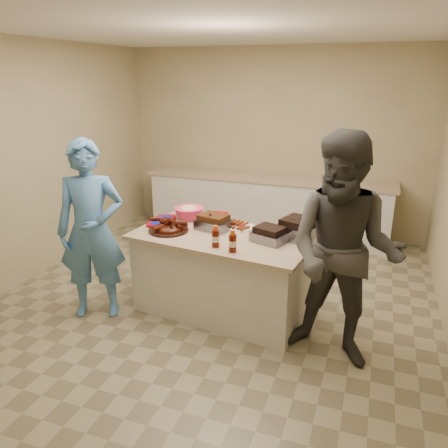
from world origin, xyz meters
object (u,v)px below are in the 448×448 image
(mustard_bottle, at_px, (212,226))
(plastic_cup, at_px, (179,215))
(guest_blue, at_px, (100,312))
(guest_gray, at_px, (333,356))
(roasting_pan, at_px, (298,238))
(bbq_bottle_b, at_px, (233,252))
(island, at_px, (222,310))
(coleslaw_bowl, at_px, (189,219))
(bbq_bottle_a, at_px, (216,247))
(rib_platter, at_px, (169,231))

(mustard_bottle, xyz_separation_m, plastic_cup, (-0.48, 0.23, 0.00))
(guest_blue, bearing_deg, guest_gray, -23.20)
(roasting_pan, bearing_deg, bbq_bottle_b, -113.15)
(island, xyz_separation_m, mustard_bottle, (-0.19, 0.22, 0.82))
(roasting_pan, distance_m, guest_gray, 1.12)
(coleslaw_bowl, relative_size, guest_blue, 0.18)
(coleslaw_bowl, relative_size, mustard_bottle, 2.38)
(bbq_bottle_a, bearing_deg, rib_platter, 158.13)
(bbq_bottle_b, relative_size, plastic_cup, 2.03)
(coleslaw_bowl, height_order, bbq_bottle_a, coleslaw_bowl)
(rib_platter, height_order, mustard_bottle, rib_platter)
(bbq_bottle_a, bearing_deg, coleslaw_bowl, 129.92)
(island, height_order, bbq_bottle_a, bbq_bottle_a)
(roasting_pan, xyz_separation_m, bbq_bottle_b, (-0.48, -0.54, 0.00))
(roasting_pan, distance_m, mustard_bottle, 0.90)
(bbq_bottle_a, bearing_deg, guest_blue, -172.73)
(bbq_bottle_b, bearing_deg, bbq_bottle_a, 162.45)
(rib_platter, distance_m, guest_gray, 1.94)
(plastic_cup, bearing_deg, mustard_bottle, -25.39)
(island, xyz_separation_m, roasting_pan, (0.71, 0.17, 0.82))
(mustard_bottle, distance_m, guest_blue, 1.45)
(rib_platter, bearing_deg, plastic_cup, 103.67)
(plastic_cup, bearing_deg, rib_platter, -76.33)
(rib_platter, bearing_deg, bbq_bottle_b, -20.87)
(mustard_bottle, bearing_deg, coleslaw_bowl, 156.65)
(guest_gray, bearing_deg, island, 170.06)
(island, distance_m, rib_platter, 0.99)
(coleslaw_bowl, height_order, bbq_bottle_b, coleslaw_bowl)
(rib_platter, xyz_separation_m, mustard_bottle, (0.35, 0.29, 0.00))
(plastic_cup, bearing_deg, guest_gray, -25.40)
(island, height_order, roasting_pan, roasting_pan)
(coleslaw_bowl, bearing_deg, guest_gray, -25.02)
(bbq_bottle_a, relative_size, bbq_bottle_b, 1.00)
(roasting_pan, relative_size, guest_blue, 0.19)
(plastic_cup, xyz_separation_m, guest_blue, (-0.50, -0.91, -0.82))
(island, distance_m, bbq_bottle_a, 0.88)
(guest_gray, bearing_deg, coleslaw_bowl, 164.99)
(guest_blue, bearing_deg, plastic_cup, 37.19)
(island, height_order, guest_blue, island)
(island, height_order, guest_gray, island)
(rib_platter, distance_m, mustard_bottle, 0.46)
(rib_platter, distance_m, plastic_cup, 0.53)
(bbq_bottle_a, xyz_separation_m, plastic_cup, (-0.72, 0.75, 0.00))
(island, relative_size, bbq_bottle_a, 8.53)
(roasting_pan, bearing_deg, guest_blue, -142.65)
(mustard_bottle, relative_size, plastic_cup, 1.33)
(rib_platter, distance_m, coleslaw_bowl, 0.43)
(rib_platter, bearing_deg, roasting_pan, 10.85)
(island, relative_size, mustard_bottle, 13.04)
(bbq_bottle_b, xyz_separation_m, guest_blue, (-1.40, -0.10, -0.82))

